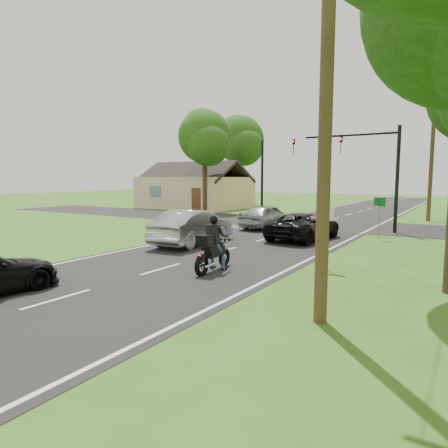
{
  "coord_description": "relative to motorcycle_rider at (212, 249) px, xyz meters",
  "views": [
    {
      "loc": [
        8.84,
        -10.14,
        3.07
      ],
      "look_at": [
        0.65,
        3.0,
        1.3
      ],
      "focal_mm": 32.0,
      "sensor_mm": 36.0,
      "label": 1
    }
  ],
  "objects": [
    {
      "name": "ground",
      "position": [
        -1.64,
        -0.68,
        -0.75
      ],
      "size": [
        140.0,
        140.0,
        0.0
      ],
      "primitive_type": "plane",
      "color": "#3A5B19",
      "rests_on": "ground"
    },
    {
      "name": "road",
      "position": [
        -1.64,
        9.32,
        -0.74
      ],
      "size": [
        8.0,
        100.0,
        0.01
      ],
      "primitive_type": "cube",
      "color": "black",
      "rests_on": "ground"
    },
    {
      "name": "cross_road",
      "position": [
        -1.64,
        15.32,
        -0.74
      ],
      "size": [
        60.0,
        7.0,
        0.01
      ],
      "primitive_type": "cube",
      "color": "black",
      "rests_on": "ground"
    },
    {
      "name": "motorcycle_rider",
      "position": [
        0.0,
        0.0,
        0.0
      ],
      "size": [
        0.62,
        2.21,
        1.9
      ],
      "rotation": [
        0.0,
        0.0,
        0.06
      ],
      "color": "black",
      "rests_on": "ground"
    },
    {
      "name": "dark_suv",
      "position": [
        0.07,
        8.21,
        -0.06
      ],
      "size": [
        2.68,
        5.06,
        1.35
      ],
      "primitive_type": "imported",
      "rotation": [
        0.0,
        0.0,
        3.05
      ],
      "color": "black",
      "rests_on": "road"
    },
    {
      "name": "silver_sedan",
      "position": [
        -3.81,
        4.08,
        0.08
      ],
      "size": [
        2.06,
        5.03,
        1.62
      ],
      "primitive_type": "imported",
      "rotation": [
        0.0,
        0.0,
        3.21
      ],
      "color": "#A2A2A7",
      "rests_on": "road"
    },
    {
      "name": "silver_suv",
      "position": [
        -3.55,
        11.41,
        0.01
      ],
      "size": [
        2.17,
        4.51,
        1.49
      ],
      "primitive_type": "imported",
      "rotation": [
        0.0,
        0.0,
        3.05
      ],
      "color": "#94979B",
      "rests_on": "road"
    },
    {
      "name": "traffic_signal",
      "position": [
        1.7,
        13.31,
        3.39
      ],
      "size": [
        6.38,
        0.44,
        6.0
      ],
      "color": "black",
      "rests_on": "ground"
    },
    {
      "name": "signal_pole_far",
      "position": [
        -6.84,
        17.32,
        2.25
      ],
      "size": [
        0.2,
        0.2,
        6.0
      ],
      "primitive_type": "cylinder",
      "color": "black",
      "rests_on": "ground"
    },
    {
      "name": "utility_pole_near",
      "position": [
        4.56,
        -2.68,
        4.34
      ],
      "size": [
        1.6,
        0.28,
        10.0
      ],
      "color": "brown",
      "rests_on": "ground"
    },
    {
      "name": "utility_pole_far",
      "position": [
        4.56,
        21.32,
        4.34
      ],
      "size": [
        1.6,
        0.28,
        10.0
      ],
      "color": "brown",
      "rests_on": "ground"
    },
    {
      "name": "sign_white",
      "position": [
        3.06,
        2.3,
        0.85
      ],
      "size": [
        0.55,
        0.07,
        2.12
      ],
      "color": "slate",
      "rests_on": "ground"
    },
    {
      "name": "sign_green",
      "position": [
        3.26,
        10.3,
        0.85
      ],
      "size": [
        0.55,
        0.07,
        2.12
      ],
      "color": "slate",
      "rests_on": "ground"
    },
    {
      "name": "tree_left_near",
      "position": [
        -13.37,
        19.1,
        5.79
      ],
      "size": [
        5.12,
        4.96,
        9.22
      ],
      "color": "#332316",
      "rests_on": "ground"
    },
    {
      "name": "tree_left_far",
      "position": [
        -15.34,
        29.08,
        6.39
      ],
      "size": [
        5.76,
        5.58,
        10.14
      ],
      "color": "#332316",
      "rests_on": "ground"
    },
    {
      "name": "house",
      "position": [
        -17.64,
        23.32,
        1.02
      ],
      "size": [
        10.2,
        8.0,
        4.84
      ],
      "color": "#C5B089",
      "rests_on": "ground"
    }
  ]
}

